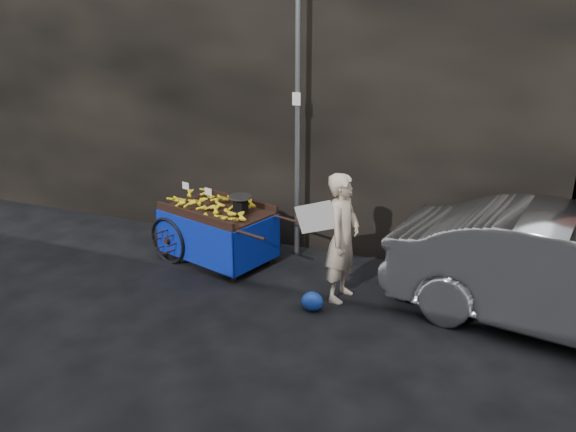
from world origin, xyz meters
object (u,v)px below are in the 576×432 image
at_px(banana_cart, 215,214).
at_px(parked_car, 575,277).
at_px(plastic_bag, 312,301).
at_px(vendor, 342,238).

relative_size(banana_cart, parked_car, 0.56).
bearing_deg(banana_cart, plastic_bag, -10.33).
height_order(vendor, plastic_bag, vendor).
bearing_deg(banana_cart, vendor, 3.62).
relative_size(plastic_bag, parked_car, 0.07).
bearing_deg(plastic_bag, vendor, 64.83).
distance_m(banana_cart, parked_car, 4.84).
xyz_separation_m(vendor, parked_car, (2.71, 0.23, -0.15)).
distance_m(banana_cart, plastic_bag, 2.20).
height_order(banana_cart, vendor, vendor).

